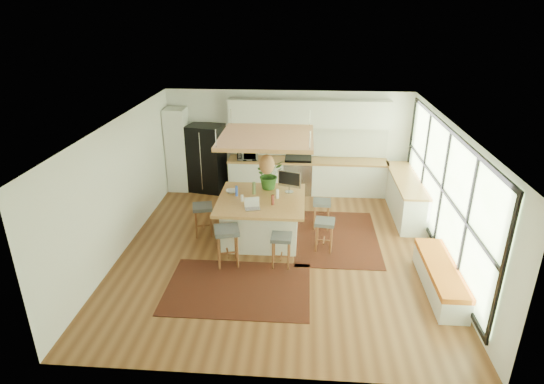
# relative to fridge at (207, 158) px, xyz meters

# --- Properties ---
(floor) EXTENTS (7.00, 7.00, 0.00)m
(floor) POSITION_rel_fridge_xyz_m (2.17, -3.16, -0.93)
(floor) COLOR brown
(floor) RESTS_ON ground
(ceiling) EXTENTS (7.00, 7.00, 0.00)m
(ceiling) POSITION_rel_fridge_xyz_m (2.17, -3.16, 1.78)
(ceiling) COLOR white
(ceiling) RESTS_ON ground
(wall_back) EXTENTS (6.50, 0.00, 6.50)m
(wall_back) POSITION_rel_fridge_xyz_m (2.17, 0.34, 0.42)
(wall_back) COLOR white
(wall_back) RESTS_ON ground
(wall_front) EXTENTS (6.50, 0.00, 6.50)m
(wall_front) POSITION_rel_fridge_xyz_m (2.17, -6.66, 0.42)
(wall_front) COLOR white
(wall_front) RESTS_ON ground
(wall_left) EXTENTS (0.00, 7.00, 7.00)m
(wall_left) POSITION_rel_fridge_xyz_m (-1.08, -3.16, 0.42)
(wall_left) COLOR white
(wall_left) RESTS_ON ground
(wall_right) EXTENTS (0.00, 7.00, 7.00)m
(wall_right) POSITION_rel_fridge_xyz_m (5.42, -3.16, 0.42)
(wall_right) COLOR white
(wall_right) RESTS_ON ground
(window_wall) EXTENTS (0.10, 6.20, 2.60)m
(window_wall) POSITION_rel_fridge_xyz_m (5.39, -3.16, 0.47)
(window_wall) COLOR black
(window_wall) RESTS_ON wall_right
(pantry) EXTENTS (0.55, 0.60, 2.25)m
(pantry) POSITION_rel_fridge_xyz_m (-0.78, 0.02, 0.20)
(pantry) COLOR white
(pantry) RESTS_ON floor
(back_counter_base) EXTENTS (4.20, 0.60, 0.88)m
(back_counter_base) POSITION_rel_fridge_xyz_m (2.72, 0.02, -0.49)
(back_counter_base) COLOR white
(back_counter_base) RESTS_ON floor
(back_counter_top) EXTENTS (4.24, 0.64, 0.05)m
(back_counter_top) POSITION_rel_fridge_xyz_m (2.72, 0.02, -0.03)
(back_counter_top) COLOR #AD733D
(back_counter_top) RESTS_ON back_counter_base
(backsplash) EXTENTS (4.20, 0.02, 0.80)m
(backsplash) POSITION_rel_fridge_xyz_m (2.72, 0.32, 0.43)
(backsplash) COLOR white
(backsplash) RESTS_ON wall_back
(upper_cabinets) EXTENTS (4.20, 0.34, 0.70)m
(upper_cabinets) POSITION_rel_fridge_xyz_m (2.72, 0.16, 1.22)
(upper_cabinets) COLOR white
(upper_cabinets) RESTS_ON wall_back
(range) EXTENTS (0.76, 0.62, 1.00)m
(range) POSITION_rel_fridge_xyz_m (2.47, 0.02, -0.43)
(range) COLOR #A5A5AA
(range) RESTS_ON floor
(right_counter_base) EXTENTS (0.60, 2.50, 0.88)m
(right_counter_base) POSITION_rel_fridge_xyz_m (5.10, -1.16, -0.49)
(right_counter_base) COLOR white
(right_counter_base) RESTS_ON floor
(right_counter_top) EXTENTS (0.64, 2.54, 0.05)m
(right_counter_top) POSITION_rel_fridge_xyz_m (5.10, -1.16, -0.03)
(right_counter_top) COLOR #AD733D
(right_counter_top) RESTS_ON right_counter_base
(window_bench) EXTENTS (0.52, 2.00, 0.50)m
(window_bench) POSITION_rel_fridge_xyz_m (5.12, -4.36, -0.68)
(window_bench) COLOR white
(window_bench) RESTS_ON floor
(ceiling_panel) EXTENTS (1.86, 1.86, 0.80)m
(ceiling_panel) POSITION_rel_fridge_xyz_m (1.87, -2.76, 1.12)
(ceiling_panel) COLOR #AD733D
(ceiling_panel) RESTS_ON ceiling
(rug_near) EXTENTS (2.60, 1.80, 0.01)m
(rug_near) POSITION_rel_fridge_xyz_m (1.50, -4.60, -0.92)
(rug_near) COLOR black
(rug_near) RESTS_ON floor
(rug_right) EXTENTS (1.80, 2.60, 0.01)m
(rug_right) POSITION_rel_fridge_xyz_m (3.39, -2.52, -0.92)
(rug_right) COLOR black
(rug_right) RESTS_ON floor
(fridge) EXTENTS (1.03, 0.88, 1.82)m
(fridge) POSITION_rel_fridge_xyz_m (0.00, 0.00, 0.00)
(fridge) COLOR black
(fridge) RESTS_ON floor
(island) EXTENTS (1.85, 1.85, 0.93)m
(island) POSITION_rel_fridge_xyz_m (1.74, -2.64, -0.46)
(island) COLOR #AD733D
(island) RESTS_ON floor
(stool_near_left) EXTENTS (0.57, 0.57, 0.79)m
(stool_near_left) POSITION_rel_fridge_xyz_m (1.18, -3.78, -0.57)
(stool_near_left) COLOR #44464B
(stool_near_left) RESTS_ON floor
(stool_near_right) EXTENTS (0.41, 0.41, 0.67)m
(stool_near_right) POSITION_rel_fridge_xyz_m (2.24, -3.77, -0.57)
(stool_near_right) COLOR #44464B
(stool_near_right) RESTS_ON floor
(stool_right_front) EXTENTS (0.44, 0.44, 0.67)m
(stool_right_front) POSITION_rel_fridge_xyz_m (3.09, -3.06, -0.57)
(stool_right_front) COLOR #44464B
(stool_right_front) RESTS_ON floor
(stool_right_back) EXTENTS (0.41, 0.41, 0.67)m
(stool_right_back) POSITION_rel_fridge_xyz_m (3.06, -2.07, -0.57)
(stool_right_back) COLOR #44464B
(stool_right_back) RESTS_ON floor
(stool_left_side) EXTENTS (0.51, 0.51, 0.71)m
(stool_left_side) POSITION_rel_fridge_xyz_m (0.45, -2.60, -0.57)
(stool_left_side) COLOR #44464B
(stool_left_side) RESTS_ON floor
(laptop) EXTENTS (0.37, 0.39, 0.23)m
(laptop) POSITION_rel_fridge_xyz_m (1.62, -3.18, 0.12)
(laptop) COLOR #A5A5AA
(laptop) RESTS_ON island
(monitor) EXTENTS (0.57, 0.35, 0.50)m
(monitor) POSITION_rel_fridge_xyz_m (2.32, -2.23, 0.26)
(monitor) COLOR #A5A5AA
(monitor) RESTS_ON island
(microwave) EXTENTS (0.58, 0.37, 0.37)m
(microwave) POSITION_rel_fridge_xyz_m (1.12, -0.02, 0.19)
(microwave) COLOR #A5A5AA
(microwave) RESTS_ON back_counter_top
(island_plant) EXTENTS (0.88, 0.89, 0.52)m
(island_plant) POSITION_rel_fridge_xyz_m (1.86, -2.03, 0.26)
(island_plant) COLOR #1E4C19
(island_plant) RESTS_ON island
(island_bowl) EXTENTS (0.28, 0.28, 0.06)m
(island_bowl) POSITION_rel_fridge_xyz_m (1.05, -2.35, 0.03)
(island_bowl) COLOR silver
(island_bowl) RESTS_ON island
(island_bottle_0) EXTENTS (0.07, 0.07, 0.19)m
(island_bottle_0) POSITION_rel_fridge_xyz_m (1.19, -2.54, 0.10)
(island_bottle_0) COLOR blue
(island_bottle_0) RESTS_ON island
(island_bottle_1) EXTENTS (0.07, 0.07, 0.19)m
(island_bottle_1) POSITION_rel_fridge_xyz_m (1.34, -2.79, 0.10)
(island_bottle_1) COLOR white
(island_bottle_1) RESTS_ON island
(island_bottle_2) EXTENTS (0.07, 0.07, 0.19)m
(island_bottle_2) POSITION_rel_fridge_xyz_m (1.99, -2.94, 0.10)
(island_bottle_2) COLOR brown
(island_bottle_2) RESTS_ON island
(island_bottle_3) EXTENTS (0.07, 0.07, 0.19)m
(island_bottle_3) POSITION_rel_fridge_xyz_m (2.09, -2.59, 0.10)
(island_bottle_3) COLOR silver
(island_bottle_3) RESTS_ON island
(island_bottle_4) EXTENTS (0.07, 0.07, 0.19)m
(island_bottle_4) POSITION_rel_fridge_xyz_m (1.54, -2.39, 0.10)
(island_bottle_4) COLOR #617C4A
(island_bottle_4) RESTS_ON island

